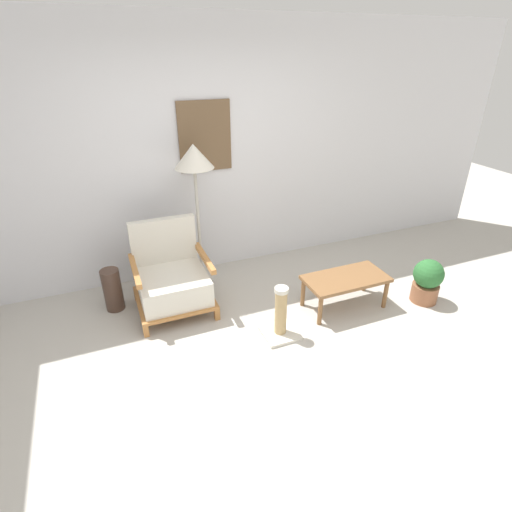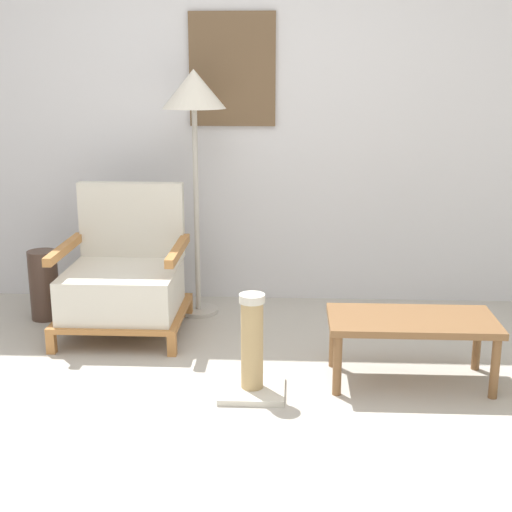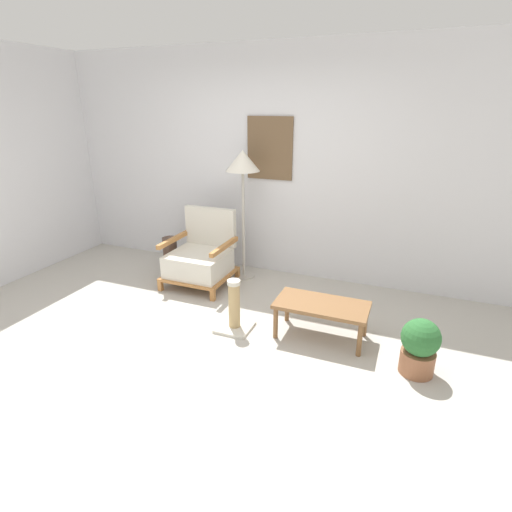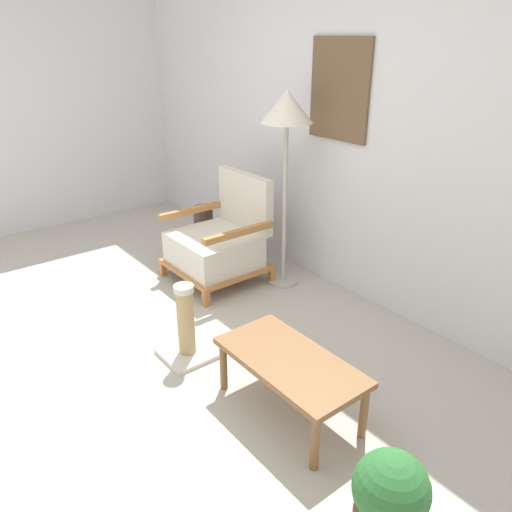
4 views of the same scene
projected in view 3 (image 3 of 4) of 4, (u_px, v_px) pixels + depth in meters
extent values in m
plane|color=#B7B2A8|center=(185.00, 353.00, 3.49)|extent=(14.00, 14.00, 0.00)
cube|color=silver|center=(269.00, 165.00, 4.80)|extent=(8.00, 0.06, 2.70)
cube|color=brown|center=(270.00, 148.00, 4.69)|extent=(0.56, 0.02, 0.72)
cube|color=#B2753D|center=(160.00, 286.00, 4.64)|extent=(0.05, 0.05, 0.12)
cube|color=#B2753D|center=(213.00, 296.00, 4.40)|extent=(0.05, 0.05, 0.12)
cube|color=#B2753D|center=(190.00, 266.00, 5.20)|extent=(0.05, 0.05, 0.12)
cube|color=#B2753D|center=(237.00, 274.00, 4.96)|extent=(0.05, 0.05, 0.12)
cube|color=#B2753D|center=(200.00, 274.00, 4.77)|extent=(0.74, 0.70, 0.03)
cube|color=silver|center=(198.00, 263.00, 4.71)|extent=(0.66, 0.60, 0.26)
cube|color=silver|center=(211.00, 226.00, 4.87)|extent=(0.66, 0.08, 0.47)
cube|color=#B2753D|center=(173.00, 240.00, 4.75)|extent=(0.05, 0.64, 0.05)
cube|color=#B2753D|center=(224.00, 247.00, 4.52)|extent=(0.05, 0.64, 0.05)
cylinder|color=#B7B2A8|center=(244.00, 276.00, 5.03)|extent=(0.26, 0.26, 0.03)
cylinder|color=#B7B2A8|center=(243.00, 225.00, 4.80)|extent=(0.03, 0.03, 1.29)
cone|color=silver|center=(243.00, 161.00, 4.53)|extent=(0.39, 0.39, 0.24)
cube|color=brown|center=(322.00, 305.00, 3.62)|extent=(0.84, 0.43, 0.04)
cylinder|color=brown|center=(276.00, 323.00, 3.66)|extent=(0.04, 0.04, 0.31)
cylinder|color=brown|center=(360.00, 340.00, 3.40)|extent=(0.04, 0.04, 0.31)
cylinder|color=brown|center=(287.00, 306.00, 3.96)|extent=(0.04, 0.04, 0.31)
cylinder|color=brown|center=(365.00, 321.00, 3.70)|extent=(0.04, 0.04, 0.31)
cylinder|color=#473328|center=(170.00, 254.00, 5.15)|extent=(0.18, 0.18, 0.45)
cylinder|color=#935B3D|center=(417.00, 362.00, 3.20)|extent=(0.27, 0.27, 0.19)
sphere|color=#2D6B33|center=(421.00, 338.00, 3.12)|extent=(0.30, 0.30, 0.30)
cube|color=beige|center=(235.00, 327.00, 3.86)|extent=(0.32, 0.32, 0.03)
cylinder|color=tan|center=(234.00, 305.00, 3.78)|extent=(0.11, 0.11, 0.44)
cylinder|color=beige|center=(234.00, 282.00, 3.69)|extent=(0.13, 0.13, 0.04)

